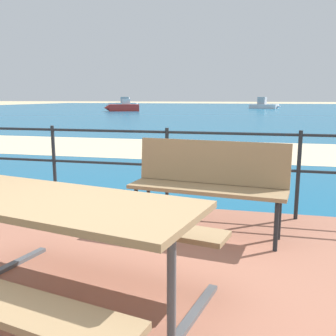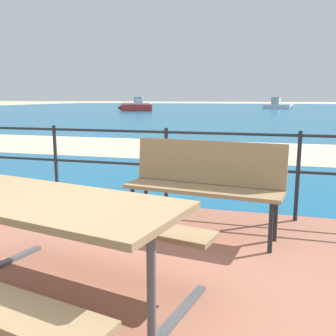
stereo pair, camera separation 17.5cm
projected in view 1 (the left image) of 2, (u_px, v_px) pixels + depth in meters
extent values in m
plane|color=tan|center=(70.00, 336.00, 2.25)|extent=(240.00, 240.00, 0.00)
cube|color=#935B47|center=(70.00, 331.00, 2.24)|extent=(6.40, 5.20, 0.06)
cube|color=#145B84|center=(250.00, 110.00, 40.47)|extent=(90.00, 90.00, 0.01)
cube|color=beige|center=(218.00, 150.00, 10.13)|extent=(54.01, 4.14, 0.01)
cube|color=#8C704C|center=(51.00, 202.00, 2.24)|extent=(1.92, 1.08, 0.04)
cube|color=#8C704C|center=(108.00, 220.00, 2.81)|extent=(1.83, 0.62, 0.04)
cylinder|color=#4C5156|center=(172.00, 286.00, 1.98)|extent=(0.06, 0.06, 0.72)
cube|color=#8C704C|center=(206.00, 189.00, 3.63)|extent=(1.55, 0.59, 0.04)
cube|color=#8C704C|center=(212.00, 162.00, 3.75)|extent=(1.50, 0.26, 0.43)
cylinder|color=#1E2328|center=(136.00, 209.00, 3.77)|extent=(0.04, 0.04, 0.47)
cylinder|color=#1E2328|center=(149.00, 202.00, 4.04)|extent=(0.04, 0.04, 0.47)
cylinder|color=#1E2328|center=(276.00, 225.00, 3.29)|extent=(0.04, 0.04, 0.47)
cylinder|color=#1E2328|center=(279.00, 216.00, 3.57)|extent=(0.04, 0.04, 0.47)
cylinder|color=#1E2328|center=(54.00, 164.00, 4.81)|extent=(0.04, 0.04, 0.98)
cylinder|color=#1E2328|center=(167.00, 170.00, 4.47)|extent=(0.04, 0.04, 0.98)
cylinder|color=#1E2328|center=(298.00, 176.00, 4.13)|extent=(0.04, 0.04, 0.98)
cylinder|color=#1E2328|center=(167.00, 132.00, 4.39)|extent=(5.90, 0.03, 0.03)
cylinder|color=#1E2328|center=(167.00, 166.00, 4.46)|extent=(5.90, 0.03, 0.03)
cube|color=red|center=(124.00, 108.00, 38.19)|extent=(3.23, 2.29, 0.68)
cube|color=silver|center=(126.00, 102.00, 38.11)|extent=(1.03, 1.09, 0.53)
cone|color=red|center=(106.00, 108.00, 37.91)|extent=(0.70, 0.76, 0.61)
cube|color=silver|center=(264.00, 106.00, 47.07)|extent=(3.65, 2.42, 0.52)
cube|color=#A5A8AD|center=(262.00, 101.00, 47.09)|extent=(1.17, 1.04, 0.89)
cone|color=silver|center=(279.00, 107.00, 45.98)|extent=(0.64, 0.62, 0.47)
cube|color=silver|center=(123.00, 105.00, 50.36)|extent=(3.92, 2.11, 0.66)
cube|color=#A5A8AD|center=(125.00, 100.00, 50.22)|extent=(1.29, 1.17, 0.77)
cone|color=silver|center=(107.00, 105.00, 50.37)|extent=(0.62, 0.70, 0.60)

